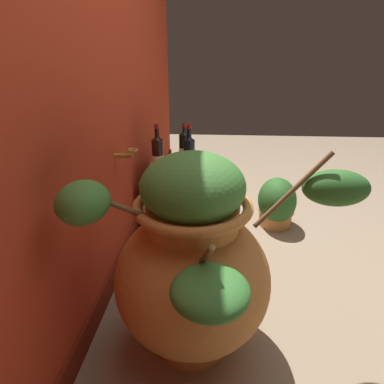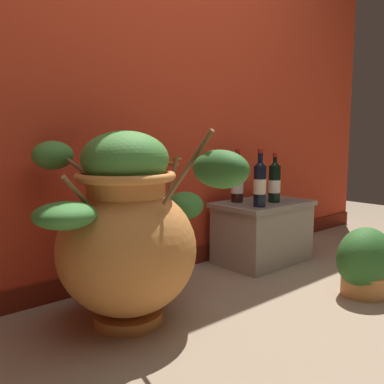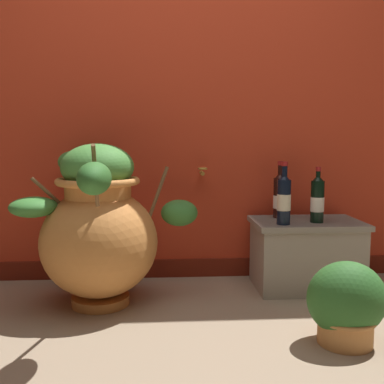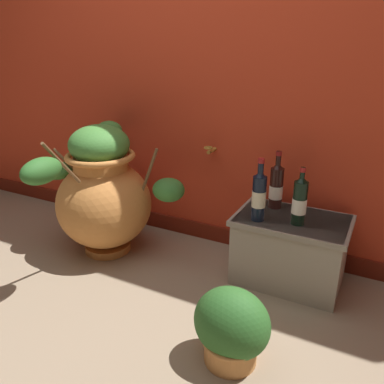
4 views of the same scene
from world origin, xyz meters
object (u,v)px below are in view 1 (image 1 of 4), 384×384
wine_bottle_middle (189,155)px  wine_bottle_right (158,154)px  terracotta_urn (193,262)px  wine_bottle_left (184,149)px  potted_shrub (277,203)px

wine_bottle_middle → wine_bottle_right: (0.03, 0.21, -0.01)m
terracotta_urn → wine_bottle_left: 1.20m
terracotta_urn → potted_shrub: 1.23m
wine_bottle_left → potted_shrub: (-0.10, -0.66, -0.36)m
wine_bottle_left → wine_bottle_right: bearing=136.5°
wine_bottle_middle → potted_shrub: wine_bottle_middle is taller
terracotta_urn → wine_bottle_right: terracotta_urn is taller
wine_bottle_right → terracotta_urn: bearing=-163.4°
wine_bottle_middle → potted_shrub: size_ratio=0.97×
wine_bottle_left → terracotta_urn: bearing=-173.2°
wine_bottle_middle → potted_shrub: 0.72m
terracotta_urn → potted_shrub: size_ratio=2.89×
wine_bottle_right → potted_shrub: size_ratio=0.95×
terracotta_urn → wine_bottle_right: size_ratio=3.03×
wine_bottle_right → wine_bottle_left: bearing=-43.5°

